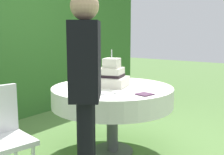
% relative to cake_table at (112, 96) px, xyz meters
% --- Properties ---
extents(ground_plane, '(20.00, 20.00, 0.00)m').
position_rel_cake_table_xyz_m(ground_plane, '(0.00, 0.00, -0.63)').
color(ground_plane, '#547A3D').
extents(cake_table, '(1.31, 1.31, 0.74)m').
position_rel_cake_table_xyz_m(cake_table, '(0.00, 0.00, 0.00)').
color(cake_table, '#4C4C51').
rests_on(cake_table, ground_plane).
extents(wedding_cake, '(0.40, 0.40, 0.40)m').
position_rel_cake_table_xyz_m(wedding_cake, '(0.02, 0.03, 0.22)').
color(wedding_cake, silver).
rests_on(wedding_cake, cake_table).
extents(serving_plate_near, '(0.14, 0.14, 0.01)m').
position_rel_cake_table_xyz_m(serving_plate_near, '(-0.03, 0.44, 0.11)').
color(serving_plate_near, white).
rests_on(serving_plate_near, cake_table).
extents(serving_plate_far, '(0.15, 0.15, 0.01)m').
position_rel_cake_table_xyz_m(serving_plate_far, '(-0.21, -0.24, 0.11)').
color(serving_plate_far, white).
rests_on(serving_plate_far, cake_table).
extents(serving_plate_left, '(0.12, 0.12, 0.01)m').
position_rel_cake_table_xyz_m(serving_plate_left, '(0.39, -0.02, 0.11)').
color(serving_plate_left, white).
rests_on(serving_plate_left, cake_table).
extents(serving_plate_right, '(0.12, 0.12, 0.01)m').
position_rel_cake_table_xyz_m(serving_plate_right, '(-0.34, -0.13, 0.11)').
color(serving_plate_right, white).
rests_on(serving_plate_right, cake_table).
extents(napkin_stack, '(0.16, 0.16, 0.01)m').
position_rel_cake_table_xyz_m(napkin_stack, '(-0.14, -0.48, 0.11)').
color(napkin_stack, '#4C2D47').
rests_on(napkin_stack, cake_table).
extents(standing_person, '(0.41, 0.37, 1.60)m').
position_rel_cake_table_xyz_m(standing_person, '(-0.94, -0.45, 0.30)').
color(standing_person, black).
rests_on(standing_person, ground_plane).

